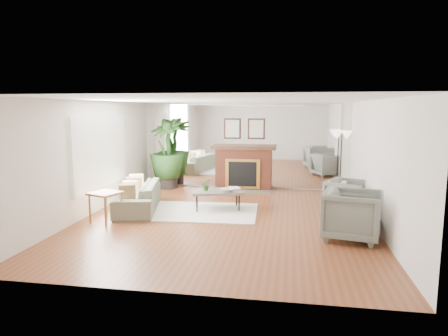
% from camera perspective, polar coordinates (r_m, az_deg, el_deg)
% --- Properties ---
extents(ground, '(7.00, 7.00, 0.00)m').
position_cam_1_polar(ground, '(8.52, 0.21, -7.34)').
color(ground, brown).
rests_on(ground, ground).
extents(wall_left, '(0.02, 7.00, 2.50)m').
position_cam_1_polar(wall_left, '(9.23, -18.45, 1.36)').
color(wall_left, silver).
rests_on(wall_left, ground).
extents(wall_right, '(0.02, 7.00, 2.50)m').
position_cam_1_polar(wall_right, '(8.34, 20.94, 0.53)').
color(wall_right, silver).
rests_on(wall_right, ground).
extents(wall_back, '(6.00, 0.02, 2.50)m').
position_cam_1_polar(wall_back, '(11.71, 2.94, 3.20)').
color(wall_back, silver).
rests_on(wall_back, ground).
extents(mirror_panel, '(5.40, 0.04, 2.40)m').
position_cam_1_polar(mirror_panel, '(11.69, 2.93, 3.19)').
color(mirror_panel, silver).
rests_on(mirror_panel, wall_back).
extents(window_panel, '(0.04, 2.40, 1.50)m').
position_cam_1_polar(window_panel, '(9.56, -17.20, 2.25)').
color(window_panel, '#B2E09E').
rests_on(window_panel, wall_left).
extents(fireplace, '(1.85, 0.83, 2.05)m').
position_cam_1_polar(fireplace, '(11.55, 2.79, 0.18)').
color(fireplace, brown).
rests_on(fireplace, ground).
extents(area_rug, '(2.56, 1.88, 0.03)m').
position_cam_1_polar(area_rug, '(9.09, -3.26, -6.26)').
color(area_rug, white).
rests_on(area_rug, ground).
extents(coffee_table, '(1.27, 0.93, 0.46)m').
position_cam_1_polar(coffee_table, '(9.22, -0.95, -3.44)').
color(coffee_table, '#675A51').
rests_on(coffee_table, ground).
extents(sofa, '(1.29, 2.27, 0.62)m').
position_cam_1_polar(sofa, '(9.45, -12.18, -4.00)').
color(sofa, slate).
rests_on(sofa, ground).
extents(armchair_back, '(1.14, 1.13, 0.78)m').
position_cam_1_polar(armchair_back, '(9.25, 17.25, -3.98)').
color(armchair_back, slate).
rests_on(armchair_back, ground).
extents(armchair_front, '(1.16, 1.14, 0.89)m').
position_cam_1_polar(armchair_front, '(7.51, 17.80, -6.40)').
color(armchair_front, slate).
rests_on(armchair_front, ground).
extents(side_table, '(0.71, 0.71, 0.63)m').
position_cam_1_polar(side_table, '(8.54, -16.59, -3.99)').
color(side_table, olive).
rests_on(side_table, ground).
extents(potted_ficus, '(1.27, 1.27, 2.06)m').
position_cam_1_polar(potted_ficus, '(11.81, -8.16, 2.44)').
color(potted_ficus, black).
rests_on(potted_ficus, ground).
extents(floor_lamp, '(0.57, 0.31, 1.74)m').
position_cam_1_polar(floor_lamp, '(11.32, 16.46, 3.86)').
color(floor_lamp, black).
rests_on(floor_lamp, ground).
extents(tabletop_plant, '(0.27, 0.24, 0.27)m').
position_cam_1_polar(tabletop_plant, '(9.18, -2.58, -2.39)').
color(tabletop_plant, '#335E22').
rests_on(tabletop_plant, coffee_table).
extents(fruit_bowl, '(0.32, 0.32, 0.07)m').
position_cam_1_polar(fruit_bowl, '(9.07, 0.39, -3.17)').
color(fruit_bowl, olive).
rests_on(fruit_bowl, coffee_table).
extents(book, '(0.34, 0.39, 0.02)m').
position_cam_1_polar(book, '(9.37, 0.76, -2.94)').
color(book, olive).
rests_on(book, coffee_table).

